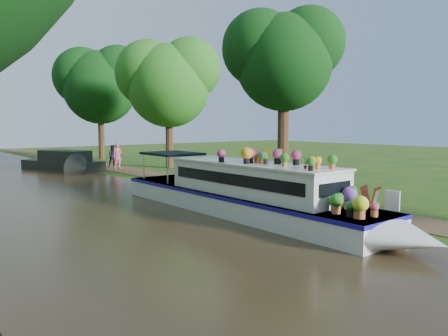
% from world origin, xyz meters
% --- Properties ---
extents(ground, '(100.00, 100.00, 0.00)m').
position_xyz_m(ground, '(0.00, 0.00, 0.00)').
color(ground, '#223D0F').
rests_on(ground, ground).
extents(canal_water, '(10.00, 100.00, 0.02)m').
position_xyz_m(canal_water, '(-6.00, 0.00, 0.01)').
color(canal_water, black).
rests_on(canal_water, ground).
extents(towpath, '(2.20, 100.00, 0.03)m').
position_xyz_m(towpath, '(1.20, 0.00, 0.01)').
color(towpath, '#463420').
rests_on(towpath, ground).
extents(plant_boat, '(2.29, 13.52, 2.22)m').
position_xyz_m(plant_boat, '(-2.25, -1.33, 0.85)').
color(plant_boat, silver).
rests_on(plant_boat, canal_water).
extents(tree_near_overhang, '(5.52, 5.28, 8.99)m').
position_xyz_m(tree_near_overhang, '(3.79, 3.06, 6.60)').
color(tree_near_overhang, '#341F11').
rests_on(tree_near_overhang, ground).
extents(tree_near_mid, '(6.90, 6.60, 9.40)m').
position_xyz_m(tree_near_mid, '(4.48, 15.08, 6.44)').
color(tree_near_mid, '#341F11').
rests_on(tree_near_mid, ground).
extents(tree_near_far, '(7.59, 7.26, 10.30)m').
position_xyz_m(tree_near_far, '(3.98, 26.09, 7.05)').
color(tree_near_far, '#341F11').
rests_on(tree_near_far, ground).
extents(second_boat, '(4.17, 7.56, 1.37)m').
position_xyz_m(second_boat, '(-2.10, 18.08, 0.56)').
color(second_boat, black).
rests_on(second_boat, canal_water).
extents(sandwich_board, '(0.74, 0.75, 1.11)m').
position_xyz_m(sandwich_board, '(0.45, -4.21, 0.53)').
color(sandwich_board, '#A7280B').
rests_on(sandwich_board, towpath).
extents(pedestrian_pink, '(0.68, 0.46, 1.83)m').
position_xyz_m(pedestrian_pink, '(1.20, 16.70, 0.95)').
color(pedestrian_pink, '#D35770').
rests_on(pedestrian_pink, towpath).
extents(pedestrian_dark, '(0.92, 0.80, 1.63)m').
position_xyz_m(pedestrian_dark, '(1.45, 17.98, 0.85)').
color(pedestrian_dark, black).
rests_on(pedestrian_dark, towpath).
extents(verge_plant, '(0.44, 0.41, 0.39)m').
position_xyz_m(verge_plant, '(0.05, 4.72, 0.20)').
color(verge_plant, '#1D5E1C').
rests_on(verge_plant, ground).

